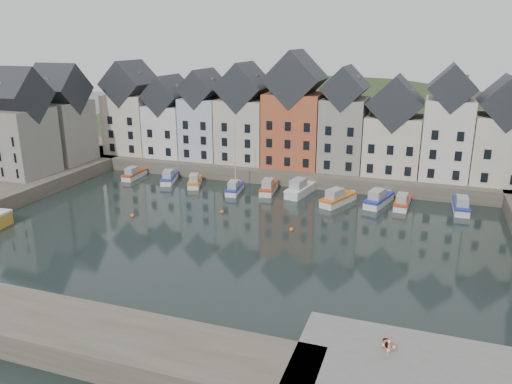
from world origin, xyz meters
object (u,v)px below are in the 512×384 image
at_px(life_ring_post, 389,346).
at_px(mooring_bollard, 386,343).
at_px(boat_d, 234,188).
at_px(boat_a, 134,174).

bearing_deg(life_ring_post, mooring_bollard, 101.87).
xyz_separation_m(boat_d, life_ring_post, (24.54, -35.59, 2.19)).
relative_size(boat_a, boat_d, 0.54).
relative_size(boat_a, mooring_bollard, 9.87).
height_order(mooring_bollard, life_ring_post, life_ring_post).
distance_m(boat_a, life_ring_post, 56.82).
relative_size(boat_d, mooring_bollard, 18.35).
distance_m(boat_d, mooring_bollard, 42.27).
bearing_deg(boat_d, mooring_bollard, -62.96).
xyz_separation_m(boat_a, life_ring_post, (42.54, -37.60, 2.24)).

